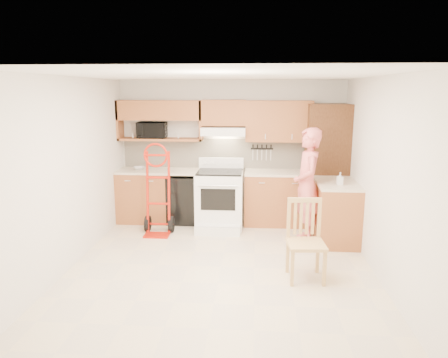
# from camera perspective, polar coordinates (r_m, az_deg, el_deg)

# --- Properties ---
(floor) EXTENTS (4.00, 4.50, 0.02)m
(floor) POSITION_cam_1_polar(r_m,az_deg,el_deg) (5.74, -0.38, -11.95)
(floor) COLOR beige
(floor) RESTS_ON ground
(ceiling) EXTENTS (4.00, 4.50, 0.02)m
(ceiling) POSITION_cam_1_polar(r_m,az_deg,el_deg) (5.25, -0.42, 14.05)
(ceiling) COLOR white
(ceiling) RESTS_ON ground
(wall_back) EXTENTS (4.00, 0.02, 2.50)m
(wall_back) POSITION_cam_1_polar(r_m,az_deg,el_deg) (7.58, 1.00, 3.86)
(wall_back) COLOR silver
(wall_back) RESTS_ON ground
(wall_front) EXTENTS (4.00, 0.02, 2.50)m
(wall_front) POSITION_cam_1_polar(r_m,az_deg,el_deg) (3.19, -3.77, -7.65)
(wall_front) COLOR silver
(wall_front) RESTS_ON ground
(wall_left) EXTENTS (0.02, 4.50, 2.50)m
(wall_left) POSITION_cam_1_polar(r_m,az_deg,el_deg) (5.87, -20.35, 0.73)
(wall_left) COLOR silver
(wall_left) RESTS_ON ground
(wall_right) EXTENTS (0.02, 4.50, 2.50)m
(wall_right) POSITION_cam_1_polar(r_m,az_deg,el_deg) (5.57, 20.68, 0.12)
(wall_right) COLOR silver
(wall_right) RESTS_ON ground
(backsplash) EXTENTS (3.92, 0.03, 0.55)m
(backsplash) POSITION_cam_1_polar(r_m,az_deg,el_deg) (7.56, 0.99, 3.46)
(backsplash) COLOR beige
(backsplash) RESTS_ON wall_back
(lower_cab_left) EXTENTS (0.90, 0.60, 0.90)m
(lower_cab_left) POSITION_cam_1_polar(r_m,az_deg,el_deg) (7.68, -10.78, -2.33)
(lower_cab_left) COLOR brown
(lower_cab_left) RESTS_ON ground
(dishwasher) EXTENTS (0.60, 0.60, 0.85)m
(dishwasher) POSITION_cam_1_polar(r_m,az_deg,el_deg) (7.53, -5.25, -2.65)
(dishwasher) COLOR black
(dishwasher) RESTS_ON ground
(lower_cab_right) EXTENTS (1.14, 0.60, 0.90)m
(lower_cab_right) POSITION_cam_1_polar(r_m,az_deg,el_deg) (7.43, 7.25, -2.69)
(lower_cab_right) COLOR brown
(lower_cab_right) RESTS_ON ground
(countertop_left) EXTENTS (1.50, 0.63, 0.04)m
(countertop_left) POSITION_cam_1_polar(r_m,az_deg,el_deg) (7.51, -8.71, 1.09)
(countertop_left) COLOR beige
(countertop_left) RESTS_ON lower_cab_left
(countertop_right) EXTENTS (1.14, 0.63, 0.04)m
(countertop_right) POSITION_cam_1_polar(r_m,az_deg,el_deg) (7.33, 7.35, 0.87)
(countertop_right) COLOR beige
(countertop_right) RESTS_ON lower_cab_right
(cab_return_right) EXTENTS (0.60, 1.00, 0.90)m
(cab_return_right) POSITION_cam_1_polar(r_m,az_deg,el_deg) (6.77, 14.98, -4.47)
(cab_return_right) COLOR brown
(cab_return_right) RESTS_ON ground
(countertop_return) EXTENTS (0.63, 1.00, 0.04)m
(countertop_return) POSITION_cam_1_polar(r_m,az_deg,el_deg) (6.66, 15.19, -0.59)
(countertop_return) COLOR beige
(countertop_return) RESTS_ON cab_return_right
(pantry_tall) EXTENTS (0.70, 0.60, 2.10)m
(pantry_tall) POSITION_cam_1_polar(r_m,az_deg,el_deg) (7.39, 13.73, 1.75)
(pantry_tall) COLOR #543018
(pantry_tall) RESTS_ON ground
(upper_cab_left) EXTENTS (1.50, 0.33, 0.34)m
(upper_cab_left) POSITION_cam_1_polar(r_m,az_deg,el_deg) (7.52, -8.74, 9.25)
(upper_cab_left) COLOR brown
(upper_cab_left) RESTS_ON wall_back
(upper_shelf_mw) EXTENTS (1.50, 0.33, 0.04)m
(upper_shelf_mw) POSITION_cam_1_polar(r_m,az_deg,el_deg) (7.56, -8.62, 5.39)
(upper_shelf_mw) COLOR brown
(upper_shelf_mw) RESTS_ON wall_back
(upper_cab_center) EXTENTS (0.76, 0.33, 0.44)m
(upper_cab_center) POSITION_cam_1_polar(r_m,az_deg,el_deg) (7.35, -0.00, 9.02)
(upper_cab_center) COLOR brown
(upper_cab_center) RESTS_ON wall_back
(upper_cab_right) EXTENTS (1.14, 0.33, 0.70)m
(upper_cab_right) POSITION_cam_1_polar(r_m,az_deg,el_deg) (7.35, 7.48, 7.82)
(upper_cab_right) COLOR brown
(upper_cab_right) RESTS_ON wall_back
(range_hood) EXTENTS (0.76, 0.46, 0.14)m
(range_hood) POSITION_cam_1_polar(r_m,az_deg,el_deg) (7.31, -0.04, 6.56)
(range_hood) COLOR white
(range_hood) RESTS_ON wall_back
(knife_strip) EXTENTS (0.40, 0.05, 0.29)m
(knife_strip) POSITION_cam_1_polar(r_m,az_deg,el_deg) (7.52, 5.18, 3.67)
(knife_strip) COLOR black
(knife_strip) RESTS_ON backsplash
(microwave) EXTENTS (0.52, 0.37, 0.28)m
(microwave) POSITION_cam_1_polar(r_m,az_deg,el_deg) (7.57, -9.76, 6.58)
(microwave) COLOR black
(microwave) RESTS_ON upper_shelf_mw
(range) EXTENTS (0.79, 1.04, 1.16)m
(range) POSITION_cam_1_polar(r_m,az_deg,el_deg) (7.11, -0.63, -2.18)
(range) COLOR white
(range) RESTS_ON ground
(person) EXTENTS (0.47, 0.67, 1.78)m
(person) POSITION_cam_1_polar(r_m,az_deg,el_deg) (6.52, 11.27, -0.93)
(person) COLOR #E06663
(person) RESTS_ON ground
(hand_truck) EXTENTS (0.54, 0.49, 1.36)m
(hand_truck) POSITION_cam_1_polar(r_m,az_deg,el_deg) (6.86, -9.12, -2.02)
(hand_truck) COLOR red
(hand_truck) RESTS_ON ground
(dining_chair) EXTENTS (0.48, 0.52, 1.00)m
(dining_chair) POSITION_cam_1_polar(r_m,az_deg,el_deg) (5.31, 11.14, -8.30)
(dining_chair) COLOR tan
(dining_chair) RESTS_ON ground
(soap_bottle) EXTENTS (0.09, 0.09, 0.19)m
(soap_bottle) POSITION_cam_1_polar(r_m,az_deg,el_deg) (6.47, 15.52, 0.06)
(soap_bottle) COLOR white
(soap_bottle) RESTS_ON countertop_return
(bowl) EXTENTS (0.25, 0.25, 0.05)m
(bowl) POSITION_cam_1_polar(r_m,az_deg,el_deg) (7.59, -11.48, 1.46)
(bowl) COLOR white
(bowl) RESTS_ON countertop_left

